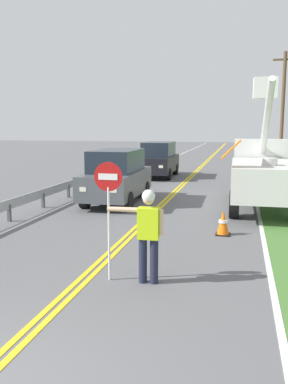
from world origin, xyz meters
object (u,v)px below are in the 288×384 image
Objects in this scene: utility_bucket_truck at (263,169)px; utility_pole_mid at (283,107)px; flagger_worker at (148,230)px; traffic_cone_lead at (223,223)px; stop_sign_paddle at (108,194)px; oncoming_suv_nearest at (117,176)px; oncoming_suv_second at (159,159)px.

utility_pole_mid is (2.18, 17.87, 3.15)m from utility_bucket_truck.
utility_bucket_truck reaches higher than flagger_worker.
stop_sign_paddle is at bearing -116.97° from traffic_cone_lead.
oncoming_suv_nearest is at bearing 106.23° from stop_sign_paddle.
flagger_worker is 27.28m from utility_pole_mid.
utility_bucket_truck is (2.50, 8.77, 0.35)m from flagger_worker.
flagger_worker is at bearing -99.96° from utility_pole_mid.
stop_sign_paddle is at bearing -101.54° from utility_pole_mid.
traffic_cone_lead is (4.41, -12.70, -0.72)m from oncoming_suv_second.
oncoming_suv_second is at bearing 98.17° from stop_sign_paddle.
stop_sign_paddle is at bearing -177.51° from flagger_worker.
utility_bucket_truck is 0.78× the size of utility_pole_mid.
oncoming_suv_nearest is (-2.34, 8.03, -0.65)m from stop_sign_paddle.
stop_sign_paddle is 27.38m from utility_pole_mid.
utility_pole_mid is (5.45, 26.68, 2.83)m from stop_sign_paddle.
oncoming_suv_nearest is 6.00m from traffic_cone_lead.
oncoming_suv_nearest is at bearing 111.22° from flagger_worker.
flagger_worker is 1.02m from stop_sign_paddle.
flagger_worker reaches higher than traffic_cone_lead.
stop_sign_paddle reaches higher than oncoming_suv_second.
utility_pole_mid reaches higher than oncoming_suv_nearest.
flagger_worker is 0.39× the size of oncoming_suv_nearest.
utility_pole_mid is at bearing 83.04° from utility_bucket_truck.
utility_bucket_truck is 9.69m from oncoming_suv_second.
utility_bucket_truck is (3.26, 8.81, -0.31)m from stop_sign_paddle.
utility_bucket_truck is 5.67m from oncoming_suv_nearest.
utility_pole_mid is 23.35m from traffic_cone_lead.
utility_bucket_truck is 1.48× the size of oncoming_suv_second.
utility_bucket_truck is at bearing 7.86° from oncoming_suv_nearest.
oncoming_suv_nearest is at bearing -89.64° from oncoming_suv_second.
utility_bucket_truck is 5.11m from traffic_cone_lead.
traffic_cone_lead is at bearing -98.58° from utility_pole_mid.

